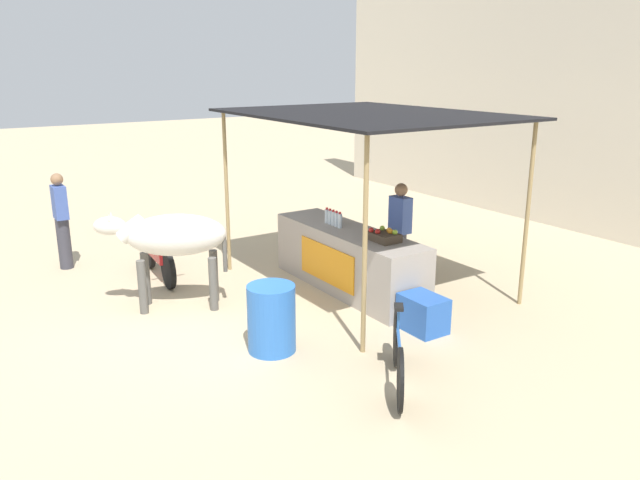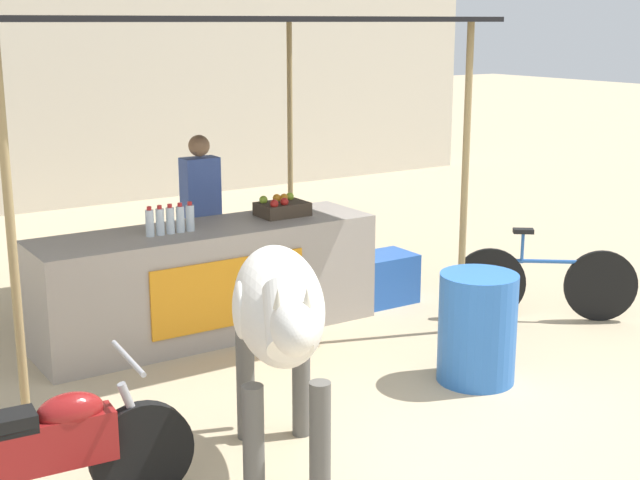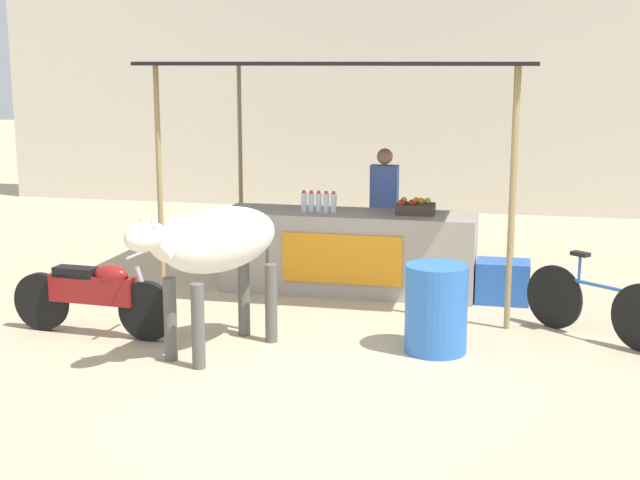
{
  "view_description": "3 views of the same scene",
  "coord_description": "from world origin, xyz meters",
  "px_view_note": "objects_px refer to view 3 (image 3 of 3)",
  "views": [
    {
      "loc": [
        7.44,
        -3.21,
        3.42
      ],
      "look_at": [
        0.26,
        1.5,
        0.97
      ],
      "focal_mm": 35.0,
      "sensor_mm": 36.0,
      "label": 1
    },
    {
      "loc": [
        -3.22,
        -4.54,
        2.67
      ],
      "look_at": [
        0.29,
        0.86,
        1.09
      ],
      "focal_mm": 50.0,
      "sensor_mm": 36.0,
      "label": 2
    },
    {
      "loc": [
        1.97,
        -7.98,
        2.71
      ],
      "look_at": [
        -0.08,
        1.03,
        0.85
      ],
      "focal_mm": 50.0,
      "sensor_mm": 36.0,
      "label": 3
    }
  ],
  "objects_px": {
    "stall_counter": "(348,252)",
    "vendor_behind_counter": "(384,212)",
    "motorcycle_parked": "(95,294)",
    "fruit_crate": "(415,208)",
    "cooler_box": "(503,282)",
    "water_barrel": "(436,309)",
    "bicycle_leaning": "(596,305)",
    "cow": "(215,245)"
  },
  "relations": [
    {
      "from": "stall_counter",
      "to": "bicycle_leaning",
      "type": "relative_size",
      "value": 2.24
    },
    {
      "from": "cooler_box",
      "to": "motorcycle_parked",
      "type": "relative_size",
      "value": 0.33
    },
    {
      "from": "vendor_behind_counter",
      "to": "water_barrel",
      "type": "xyz_separation_m",
      "value": [
        0.93,
        -2.8,
        -0.43
      ]
    },
    {
      "from": "stall_counter",
      "to": "cow",
      "type": "bearing_deg",
      "value": -106.93
    },
    {
      "from": "cooler_box",
      "to": "cow",
      "type": "distance_m",
      "value": 3.63
    },
    {
      "from": "stall_counter",
      "to": "fruit_crate",
      "type": "height_order",
      "value": "fruit_crate"
    },
    {
      "from": "fruit_crate",
      "to": "vendor_behind_counter",
      "type": "relative_size",
      "value": 0.27
    },
    {
      "from": "motorcycle_parked",
      "to": "bicycle_leaning",
      "type": "distance_m",
      "value": 4.98
    },
    {
      "from": "fruit_crate",
      "to": "bicycle_leaning",
      "type": "xyz_separation_m",
      "value": [
        1.97,
        -1.37,
        -0.68
      ]
    },
    {
      "from": "cooler_box",
      "to": "water_barrel",
      "type": "relative_size",
      "value": 0.71
    },
    {
      "from": "cooler_box",
      "to": "bicycle_leaning",
      "type": "relative_size",
      "value": 0.45
    },
    {
      "from": "motorcycle_parked",
      "to": "fruit_crate",
      "type": "bearing_deg",
      "value": 38.79
    },
    {
      "from": "cooler_box",
      "to": "cow",
      "type": "relative_size",
      "value": 0.33
    },
    {
      "from": "motorcycle_parked",
      "to": "bicycle_leaning",
      "type": "relative_size",
      "value": 1.34
    },
    {
      "from": "cow",
      "to": "bicycle_leaning",
      "type": "height_order",
      "value": "cow"
    },
    {
      "from": "cooler_box",
      "to": "water_barrel",
      "type": "xyz_separation_m",
      "value": [
        -0.58,
        -1.95,
        0.18
      ]
    },
    {
      "from": "stall_counter",
      "to": "fruit_crate",
      "type": "xyz_separation_m",
      "value": [
        0.78,
        0.06,
        0.55
      ]
    },
    {
      "from": "vendor_behind_counter",
      "to": "motorcycle_parked",
      "type": "height_order",
      "value": "vendor_behind_counter"
    },
    {
      "from": "cooler_box",
      "to": "motorcycle_parked",
      "type": "xyz_separation_m",
      "value": [
        -3.95,
        -2.19,
        0.19
      ]
    },
    {
      "from": "water_barrel",
      "to": "cooler_box",
      "type": "bearing_deg",
      "value": 73.56
    },
    {
      "from": "stall_counter",
      "to": "fruit_crate",
      "type": "distance_m",
      "value": 0.96
    },
    {
      "from": "fruit_crate",
      "to": "cooler_box",
      "type": "relative_size",
      "value": 0.73
    },
    {
      "from": "vendor_behind_counter",
      "to": "bicycle_leaning",
      "type": "height_order",
      "value": "vendor_behind_counter"
    },
    {
      "from": "vendor_behind_counter",
      "to": "bicycle_leaning",
      "type": "xyz_separation_m",
      "value": [
        2.44,
        -2.06,
        -0.5
      ]
    },
    {
      "from": "cooler_box",
      "to": "cow",
      "type": "bearing_deg",
      "value": -136.83
    },
    {
      "from": "fruit_crate",
      "to": "vendor_behind_counter",
      "type": "height_order",
      "value": "vendor_behind_counter"
    },
    {
      "from": "stall_counter",
      "to": "motorcycle_parked",
      "type": "relative_size",
      "value": 1.67
    },
    {
      "from": "water_barrel",
      "to": "cow",
      "type": "height_order",
      "value": "cow"
    },
    {
      "from": "motorcycle_parked",
      "to": "stall_counter",
      "type": "bearing_deg",
      "value": 46.98
    },
    {
      "from": "stall_counter",
      "to": "vendor_behind_counter",
      "type": "distance_m",
      "value": 0.89
    },
    {
      "from": "motorcycle_parked",
      "to": "bicycle_leaning",
      "type": "xyz_separation_m",
      "value": [
        4.89,
        0.98,
        -0.08
      ]
    },
    {
      "from": "stall_counter",
      "to": "cow",
      "type": "relative_size",
      "value": 1.67
    },
    {
      "from": "fruit_crate",
      "to": "bicycle_leaning",
      "type": "distance_m",
      "value": 2.49
    },
    {
      "from": "cow",
      "to": "stall_counter",
      "type": "bearing_deg",
      "value": 73.07
    },
    {
      "from": "vendor_behind_counter",
      "to": "motorcycle_parked",
      "type": "xyz_separation_m",
      "value": [
        -2.45,
        -3.04,
        -0.42
      ]
    },
    {
      "from": "vendor_behind_counter",
      "to": "water_barrel",
      "type": "distance_m",
      "value": 2.98
    },
    {
      "from": "cooler_box",
      "to": "water_barrel",
      "type": "distance_m",
      "value": 2.04
    },
    {
      "from": "vendor_behind_counter",
      "to": "cow",
      "type": "height_order",
      "value": "vendor_behind_counter"
    },
    {
      "from": "stall_counter",
      "to": "cooler_box",
      "type": "xyz_separation_m",
      "value": [
        1.82,
        -0.1,
        -0.24
      ]
    },
    {
      "from": "water_barrel",
      "to": "motorcycle_parked",
      "type": "height_order",
      "value": "motorcycle_parked"
    },
    {
      "from": "fruit_crate",
      "to": "bicycle_leaning",
      "type": "height_order",
      "value": "fruit_crate"
    },
    {
      "from": "stall_counter",
      "to": "cow",
      "type": "xyz_separation_m",
      "value": [
        -0.77,
        -2.52,
        0.55
      ]
    }
  ]
}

